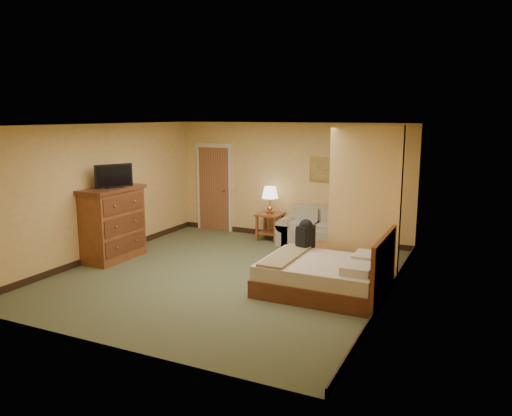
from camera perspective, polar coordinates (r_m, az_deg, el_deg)
The scene contains 17 objects.
floor at distance 8.82m, azimuth -3.33°, elevation -7.67°, with size 6.00×6.00×0.00m, color #4E5436.
ceiling at distance 8.38m, azimuth -3.53°, elevation 9.47°, with size 6.00×6.00×0.00m, color white.
back_wall at distance 11.20m, azimuth 3.97°, elevation 3.07°, with size 5.50×0.02×2.60m, color #DDAD5E.
left_wall at distance 10.10m, azimuth -17.25°, elevation 1.80°, with size 0.02×6.00×2.60m, color #DDAD5E.
right_wall at distance 7.59m, azimuth 15.10°, elevation -0.87°, with size 0.02×6.00×2.60m, color #DDAD5E.
partition at distance 8.60m, azimuth 12.29°, elevation 0.57°, with size 1.20×0.15×2.60m, color #DDAD5E.
door at distance 12.04m, azimuth -4.78°, elevation 2.30°, with size 0.94×0.16×2.10m.
baseboard at distance 11.41m, azimuth 3.87°, elevation -3.12°, with size 5.50×0.02×0.12m, color black.
loveseat at distance 10.72m, azimuth 7.06°, elevation -2.93°, with size 1.64×0.76×0.83m.
side_table at distance 11.16m, azimuth 1.60°, elevation -1.65°, with size 0.54×0.54×0.60m.
table_lamp at distance 11.04m, azimuth 1.61°, elevation 1.71°, with size 0.36×0.36×0.60m.
coffee_table at distance 9.19m, azimuth 7.96°, elevation -5.04°, with size 0.78×0.78×0.42m.
wall_picture at distance 10.87m, azimuth 7.89°, elevation 4.36°, with size 0.69×0.04×0.54m.
dresser at distance 9.98m, azimuth -16.11°, elevation -1.68°, with size 0.69×1.32×1.41m.
tv at distance 9.77m, azimuth -15.94°, elevation 3.47°, with size 0.37×0.67×0.44m.
bed at distance 7.97m, azimuth 7.99°, elevation -7.66°, with size 1.92×1.58×1.02m.
backpack at distance 8.60m, azimuth 5.71°, elevation -2.85°, with size 0.28×0.34×0.51m.
Camera 1 is at (4.03, -7.34, 2.76)m, focal length 35.00 mm.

